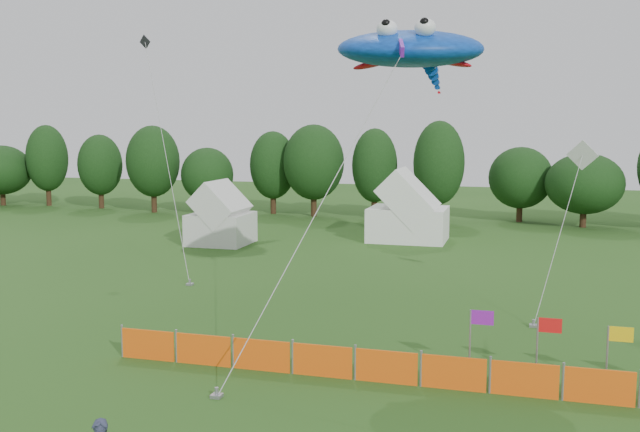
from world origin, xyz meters
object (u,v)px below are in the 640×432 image
(tent_left, at_px, (221,219))
(barrier_fence, at_px, (386,367))
(tent_right, at_px, (408,213))
(stingray_kite, at_px, (413,51))

(tent_left, xyz_separation_m, barrier_fence, (15.16, -22.29, -1.18))
(tent_left, height_order, tent_right, tent_right)
(tent_left, xyz_separation_m, stingray_kite, (14.87, -15.97, 8.77))
(tent_left, relative_size, barrier_fence, 0.21)
(tent_left, height_order, stingray_kite, stingray_kite)
(barrier_fence, bearing_deg, stingray_kite, 92.61)
(tent_right, relative_size, barrier_fence, 0.29)
(tent_left, bearing_deg, stingray_kite, -47.05)
(tent_left, relative_size, stingray_kite, 0.24)
(tent_right, xyz_separation_m, stingray_kite, (3.26, -20.70, 8.59))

